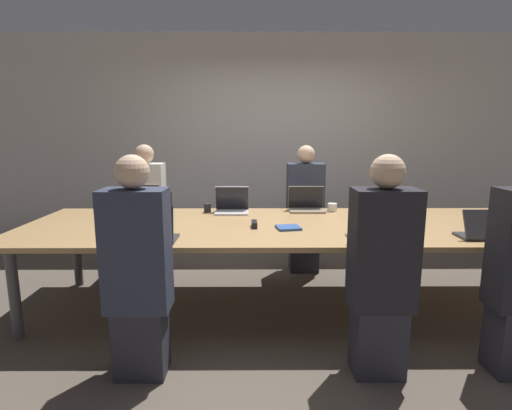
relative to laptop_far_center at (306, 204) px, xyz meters
name	(u,v)px	position (x,y,z in m)	size (l,w,h in m)	color
ground_plane	(290,307)	(-0.20, -0.59, -0.84)	(24.00, 24.00, 0.00)	brown
curtain_wall	(279,144)	(-0.20, 1.36, 0.56)	(12.00, 0.06, 2.80)	#BCB7B2
conference_table	(291,229)	(-0.20, -0.59, -0.12)	(4.64, 1.44, 0.77)	tan
laptop_far_center	(306,204)	(0.00, 0.00, 0.00)	(0.36, 0.24, 0.25)	gray
person_far_center	(305,211)	(0.04, 0.39, -0.16)	(0.40, 0.24, 1.42)	#2D2D38
cup_far_center	(332,207)	(0.26, -0.03, -0.03)	(0.09, 0.09, 0.08)	white
laptop_near_left	(150,232)	(-1.28, -1.17, 0.01)	(0.36, 0.27, 0.27)	#333338
person_near_left	(138,272)	(-1.26, -1.58, -0.15)	(0.40, 0.24, 1.43)	#2D2D38
cup_near_left	(117,233)	(-1.55, -1.10, -0.02)	(0.09, 0.09, 0.10)	#232328
laptop_far_midleft	(232,205)	(-0.75, -0.09, 0.00)	(0.33, 0.26, 0.26)	silver
cup_far_midleft	(207,208)	(-0.99, -0.08, -0.03)	(0.07, 0.07, 0.09)	#232328
laptop_near_right	(483,230)	(1.18, -1.09, -0.01)	(0.32, 0.23, 0.22)	#333338
laptop_far_left	(142,204)	(-1.65, -0.05, 0.01)	(0.33, 0.26, 0.27)	gray
person_far_left	(147,211)	(-1.72, 0.40, -0.15)	(0.40, 0.24, 1.43)	#2D2D38
cup_far_left	(114,208)	(-1.92, -0.09, -0.02)	(0.08, 0.08, 0.09)	brown
bottle_far_left	(168,203)	(-1.35, -0.20, 0.05)	(0.07, 0.07, 0.27)	black
laptop_near_midright	(371,231)	(0.33, -1.14, 0.00)	(0.31, 0.23, 0.24)	gray
person_near_midright	(382,271)	(0.28, -1.58, -0.15)	(0.40, 0.24, 1.43)	#2D2D38
stapler	(254,224)	(-0.53, -0.70, -0.05)	(0.05, 0.15, 0.05)	black
notebook	(288,228)	(-0.25, -0.77, -0.06)	(0.22, 0.20, 0.02)	#2D4C8C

